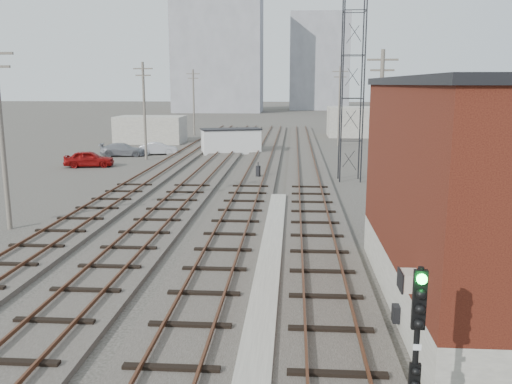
# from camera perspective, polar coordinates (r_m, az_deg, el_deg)

# --- Properties ---
(ground) EXTENTS (320.00, 320.00, 0.00)m
(ground) POSITION_cam_1_polar(r_m,az_deg,el_deg) (65.26, 2.78, 5.11)
(ground) COLOR #282621
(ground) RESTS_ON ground
(track_right) EXTENTS (3.20, 90.00, 0.39)m
(track_right) POSITION_cam_1_polar(r_m,az_deg,el_deg) (44.42, 5.40, 2.30)
(track_right) COLOR #332D28
(track_right) RESTS_ON ground
(track_mid_right) EXTENTS (3.20, 90.00, 0.39)m
(track_mid_right) POSITION_cam_1_polar(r_m,az_deg,el_deg) (44.50, 0.24, 2.37)
(track_mid_right) COLOR #332D28
(track_mid_right) RESTS_ON ground
(track_mid_left) EXTENTS (3.20, 90.00, 0.39)m
(track_mid_left) POSITION_cam_1_polar(r_m,az_deg,el_deg) (44.94, -4.86, 2.42)
(track_mid_left) COLOR #332D28
(track_mid_left) RESTS_ON ground
(track_left) EXTENTS (3.20, 90.00, 0.39)m
(track_left) POSITION_cam_1_polar(r_m,az_deg,el_deg) (45.72, -9.82, 2.44)
(track_left) COLOR #332D28
(track_left) RESTS_ON ground
(platform_curb) EXTENTS (0.90, 28.00, 0.26)m
(platform_curb) POSITION_cam_1_polar(r_m,az_deg,el_deg) (20.10, 1.24, -8.70)
(platform_curb) COLOR gray
(platform_curb) RESTS_ON ground
(brick_building) EXTENTS (6.54, 12.20, 7.22)m
(brick_building) POSITION_cam_1_polar(r_m,az_deg,el_deg) (18.25, 23.48, -0.30)
(brick_building) COLOR gray
(brick_building) RESTS_ON ground
(lattice_tower) EXTENTS (1.60, 1.60, 15.00)m
(lattice_tower) POSITION_cam_1_polar(r_m,az_deg,el_deg) (40.08, 10.11, 11.83)
(lattice_tower) COLOR black
(lattice_tower) RESTS_ON ground
(utility_pole_left_a) EXTENTS (1.80, 0.24, 9.00)m
(utility_pole_left_a) POSITION_cam_1_polar(r_m,az_deg,el_deg) (28.57, -25.23, 5.80)
(utility_pole_left_a) COLOR #595147
(utility_pole_left_a) RESTS_ON ground
(utility_pole_left_b) EXTENTS (1.80, 0.24, 9.00)m
(utility_pole_left_b) POSITION_cam_1_polar(r_m,az_deg,el_deg) (51.81, -11.67, 8.61)
(utility_pole_left_b) COLOR #595147
(utility_pole_left_b) RESTS_ON ground
(utility_pole_left_c) EXTENTS (1.80, 0.24, 9.00)m
(utility_pole_left_c) POSITION_cam_1_polar(r_m,az_deg,el_deg) (76.18, -6.58, 9.55)
(utility_pole_left_c) COLOR #595147
(utility_pole_left_c) RESTS_ON ground
(utility_pole_right_a) EXTENTS (1.80, 0.24, 9.00)m
(utility_pole_right_a) POSITION_cam_1_polar(r_m,az_deg,el_deg) (33.33, 12.92, 7.21)
(utility_pole_right_a) COLOR #595147
(utility_pole_right_a) RESTS_ON ground
(utility_pole_right_b) EXTENTS (1.80, 0.24, 9.00)m
(utility_pole_right_b) POSITION_cam_1_polar(r_m,az_deg,el_deg) (63.11, 8.77, 9.15)
(utility_pole_right_b) COLOR #595147
(utility_pole_right_b) RESTS_ON ground
(apartment_left) EXTENTS (22.00, 14.00, 30.00)m
(apartment_left) POSITION_cam_1_polar(r_m,az_deg,el_deg) (141.43, -3.99, 14.49)
(apartment_left) COLOR gray
(apartment_left) RESTS_ON ground
(apartment_right) EXTENTS (16.00, 12.00, 26.00)m
(apartment_right) POSITION_cam_1_polar(r_m,az_deg,el_deg) (155.12, 6.64, 13.42)
(apartment_right) COLOR gray
(apartment_right) RESTS_ON ground
(shed_left) EXTENTS (8.00, 5.00, 3.20)m
(shed_left) POSITION_cam_1_polar(r_m,az_deg,el_deg) (67.38, -11.03, 6.48)
(shed_left) COLOR gray
(shed_left) RESTS_ON ground
(shed_right) EXTENTS (6.00, 6.00, 4.00)m
(shed_right) POSITION_cam_1_polar(r_m,az_deg,el_deg) (75.42, 9.88, 7.31)
(shed_right) COLOR gray
(shed_right) RESTS_ON ground
(signal_mast) EXTENTS (0.40, 0.40, 3.79)m
(signal_mast) POSITION_cam_1_polar(r_m,az_deg,el_deg) (10.79, 16.52, -15.67)
(signal_mast) COLOR gray
(signal_mast) RESTS_ON ground
(switch_stand) EXTENTS (0.35, 0.35, 1.19)m
(switch_stand) POSITION_cam_1_polar(r_m,az_deg,el_deg) (40.63, 0.22, 2.16)
(switch_stand) COLOR black
(switch_stand) RESTS_ON ground
(site_trailer) EXTENTS (6.56, 4.29, 2.55)m
(site_trailer) POSITION_cam_1_polar(r_m,az_deg,el_deg) (55.90, -2.66, 5.40)
(site_trailer) COLOR silver
(site_trailer) RESTS_ON ground
(car_red) EXTENTS (4.41, 2.45, 1.42)m
(car_red) POSITION_cam_1_polar(r_m,az_deg,el_deg) (48.75, -17.16, 3.37)
(car_red) COLOR maroon
(car_red) RESTS_ON ground
(car_silver) EXTENTS (3.96, 2.02, 1.24)m
(car_silver) POSITION_cam_1_polar(r_m,az_deg,el_deg) (55.76, -10.23, 4.53)
(car_silver) COLOR #B1B3BA
(car_silver) RESTS_ON ground
(car_grey) EXTENTS (4.65, 2.47, 1.28)m
(car_grey) POSITION_cam_1_polar(r_m,az_deg,el_deg) (55.33, -13.84, 4.36)
(car_grey) COLOR gray
(car_grey) RESTS_ON ground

